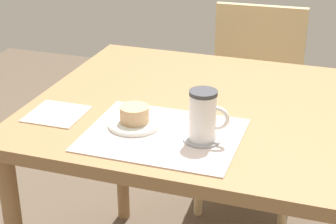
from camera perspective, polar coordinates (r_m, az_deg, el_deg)
name	(u,v)px	position (r m, az deg, el deg)	size (l,w,h in m)	color
dining_table	(207,131)	(1.67, 4.02, -1.96)	(1.01, 0.86, 0.74)	#997047
wooden_chair	(254,97)	(2.42, 8.71, 1.50)	(0.44, 0.44, 0.83)	#D1B27F
placemat	(163,135)	(1.45, -0.50, -2.35)	(0.40, 0.32, 0.00)	silver
pastry_plate	(135,124)	(1.50, -3.41, -1.19)	(0.14, 0.14, 0.01)	silver
pastry	(134,114)	(1.48, -3.44, -0.22)	(0.08, 0.08, 0.04)	tan
coffee_coaster	(202,139)	(1.42, 3.48, -2.77)	(0.10, 0.10, 0.01)	#99999E
coffee_mug	(204,115)	(1.39, 3.64, -0.32)	(0.10, 0.07, 0.13)	white
paper_napkin	(57,114)	(1.60, -11.23, -0.20)	(0.15, 0.15, 0.00)	silver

